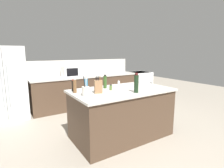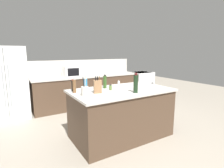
{
  "view_description": "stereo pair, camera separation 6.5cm",
  "coord_description": "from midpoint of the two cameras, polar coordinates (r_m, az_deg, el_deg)",
  "views": [
    {
      "loc": [
        -1.89,
        -2.63,
        1.63
      ],
      "look_at": [
        0.0,
        0.35,
        0.99
      ],
      "focal_mm": 28.0,
      "sensor_mm": 36.0,
      "label": 1
    },
    {
      "loc": [
        -1.83,
        -2.66,
        1.63
      ],
      "look_at": [
        0.0,
        0.35,
        0.99
      ],
      "focal_mm": 28.0,
      "sensor_mm": 36.0,
      "label": 2
    }
  ],
  "objects": [
    {
      "name": "refrigerator",
      "position": [
        4.95,
        -30.93,
        0.19
      ],
      "size": [
        0.93,
        0.75,
        1.78
      ],
      "color": "white",
      "rests_on": "ground_plane"
    },
    {
      "name": "utensil_crock",
      "position": [
        2.84,
        -8.23,
        -2.17
      ],
      "size": [
        0.12,
        0.12,
        0.32
      ],
      "color": "beige",
      "rests_on": "kitchen_island"
    },
    {
      "name": "knife_block",
      "position": [
        3.0,
        -4.11,
        -0.83
      ],
      "size": [
        0.15,
        0.14,
        0.29
      ],
      "rotation": [
        0.0,
        0.0,
        -0.32
      ],
      "color": "#936B47",
      "rests_on": "kitchen_island"
    },
    {
      "name": "olive_oil_bottle",
      "position": [
        3.4,
        -1.79,
        0.73
      ],
      "size": [
        0.07,
        0.07,
        0.27
      ],
      "color": "#2D4C1E",
      "rests_on": "kitchen_island"
    },
    {
      "name": "soy_sauce_bottle",
      "position": [
        3.23,
        -12.02,
        -0.48
      ],
      "size": [
        0.06,
        0.06,
        0.21
      ],
      "color": "black",
      "rests_on": "kitchen_island"
    },
    {
      "name": "salt_shaker",
      "position": [
        3.57,
        2.72,
        0.1
      ],
      "size": [
        0.05,
        0.05,
        0.13
      ],
      "color": "silver",
      "rests_on": "kitchen_island"
    },
    {
      "name": "spice_jar_oregano",
      "position": [
        3.24,
        0.09,
        -1.15
      ],
      "size": [
        0.05,
        0.05,
        0.1
      ],
      "color": "#567038",
      "rests_on": "kitchen_island"
    },
    {
      "name": "ground_plane",
      "position": [
        3.62,
        3.54,
        -16.48
      ],
      "size": [
        14.0,
        14.0,
        0.0
      ],
      "primitive_type": "plane",
      "color": "gray"
    },
    {
      "name": "kitchen_island",
      "position": [
        3.44,
        3.63,
        -9.44
      ],
      "size": [
        1.9,
        1.07,
        0.94
      ],
      "color": "#4C3828",
      "rests_on": "ground_plane"
    },
    {
      "name": "spice_jar_paprika",
      "position": [
        4.03,
        8.54,
        1.09
      ],
      "size": [
        0.05,
        0.05,
        0.12
      ],
      "color": "#B73D1E",
      "rests_on": "kitchen_island"
    },
    {
      "name": "microwave",
      "position": [
        5.15,
        -12.32,
        4.07
      ],
      "size": [
        0.52,
        0.39,
        0.31
      ],
      "color": "white",
      "rests_on": "back_counter_run"
    },
    {
      "name": "wall_backsplash",
      "position": [
        5.61,
        -8.61,
        5.48
      ],
      "size": [
        3.27,
        0.03,
        0.46
      ],
      "primitive_type": "cube",
      "color": "beige",
      "rests_on": "back_counter_run"
    },
    {
      "name": "wine_bottle",
      "position": [
        3.04,
        8.36,
        0.15
      ],
      "size": [
        0.08,
        0.08,
        0.34
      ],
      "color": "black",
      "rests_on": "kitchen_island"
    },
    {
      "name": "pepper_grinder",
      "position": [
        3.08,
        -11.61,
        -0.59
      ],
      "size": [
        0.06,
        0.06,
        0.26
      ],
      "color": "brown",
      "rests_on": "kitchen_island"
    },
    {
      "name": "range_oven",
      "position": [
        6.54,
        9.71,
        -0.09
      ],
      "size": [
        0.76,
        0.65,
        0.92
      ],
      "color": "white",
      "rests_on": "ground_plane"
    },
    {
      "name": "back_counter_run",
      "position": [
        5.43,
        -7.12,
        -2.1
      ],
      "size": [
        3.31,
        0.66,
        0.94
      ],
      "color": "#4C3828",
      "rests_on": "ground_plane"
    },
    {
      "name": "dish_soap_bottle",
      "position": [
        3.18,
        -8.01,
        -0.17
      ],
      "size": [
        0.06,
        0.06,
        0.25
      ],
      "color": "#3384BC",
      "rests_on": "kitchen_island"
    }
  ]
}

